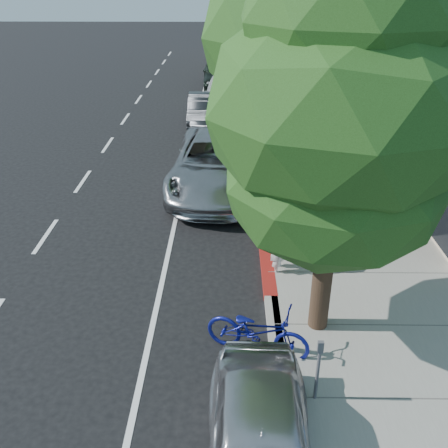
{
  "coord_description": "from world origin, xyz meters",
  "views": [
    {
      "loc": [
        -0.95,
        -10.33,
        6.9
      ],
      "look_at": [
        -1.1,
        0.23,
        1.35
      ],
      "focal_mm": 40.0,
      "sensor_mm": 36.0,
      "label": 1
    }
  ],
  "objects_px": {
    "street_tree_0": "(340,114)",
    "dark_suv_far": "(219,73)",
    "street_tree_1": "(299,39)",
    "street_tree_4": "(262,6)",
    "street_tree_2": "(280,31)",
    "dark_sedan": "(204,110)",
    "white_pickup": "(225,86)",
    "pedestrian": "(308,156)",
    "street_tree_5": "(258,5)",
    "street_tree_3": "(269,13)",
    "cyclist": "(279,245)",
    "silver_suv": "(218,163)",
    "bicycle": "(258,331)"
  },
  "relations": [
    {
      "from": "street_tree_0",
      "to": "dark_suv_far",
      "type": "relative_size",
      "value": 1.61
    },
    {
      "from": "street_tree_1",
      "to": "street_tree_4",
      "type": "height_order",
      "value": "street_tree_1"
    },
    {
      "from": "street_tree_2",
      "to": "dark_suv_far",
      "type": "bearing_deg",
      "value": 102.85
    },
    {
      "from": "dark_sedan",
      "to": "dark_suv_far",
      "type": "height_order",
      "value": "dark_suv_far"
    },
    {
      "from": "white_pickup",
      "to": "pedestrian",
      "type": "height_order",
      "value": "pedestrian"
    },
    {
      "from": "street_tree_5",
      "to": "dark_suv_far",
      "type": "distance_m",
      "value": 7.82
    },
    {
      "from": "street_tree_0",
      "to": "dark_sedan",
      "type": "height_order",
      "value": "street_tree_0"
    },
    {
      "from": "street_tree_3",
      "to": "street_tree_0",
      "type": "bearing_deg",
      "value": -90.0
    },
    {
      "from": "street_tree_1",
      "to": "street_tree_2",
      "type": "height_order",
      "value": "street_tree_1"
    },
    {
      "from": "cyclist",
      "to": "silver_suv",
      "type": "bearing_deg",
      "value": 21.32
    },
    {
      "from": "bicycle",
      "to": "dark_suv_far",
      "type": "height_order",
      "value": "dark_suv_far"
    },
    {
      "from": "street_tree_0",
      "to": "pedestrian",
      "type": "bearing_deg",
      "value": 84.31
    },
    {
      "from": "street_tree_5",
      "to": "pedestrian",
      "type": "xyz_separation_m",
      "value": [
        0.77,
        -22.23,
        -3.21
      ]
    },
    {
      "from": "street_tree_4",
      "to": "pedestrian",
      "type": "bearing_deg",
      "value": -87.27
    },
    {
      "from": "street_tree_3",
      "to": "dark_sedan",
      "type": "distance_m",
      "value": 5.85
    },
    {
      "from": "street_tree_2",
      "to": "bicycle",
      "type": "relative_size",
      "value": 3.62
    },
    {
      "from": "dark_suv_far",
      "to": "pedestrian",
      "type": "height_order",
      "value": "pedestrian"
    },
    {
      "from": "street_tree_4",
      "to": "street_tree_5",
      "type": "height_order",
      "value": "street_tree_4"
    },
    {
      "from": "street_tree_1",
      "to": "pedestrian",
      "type": "bearing_deg",
      "value": 66.4
    },
    {
      "from": "street_tree_2",
      "to": "street_tree_3",
      "type": "relative_size",
      "value": 1.0
    },
    {
      "from": "street_tree_0",
      "to": "street_tree_5",
      "type": "relative_size",
      "value": 1.08
    },
    {
      "from": "dark_sedan",
      "to": "pedestrian",
      "type": "relative_size",
      "value": 2.33
    },
    {
      "from": "street_tree_1",
      "to": "cyclist",
      "type": "bearing_deg",
      "value": -99.59
    },
    {
      "from": "street_tree_1",
      "to": "street_tree_2",
      "type": "bearing_deg",
      "value": 90.0
    },
    {
      "from": "street_tree_2",
      "to": "street_tree_5",
      "type": "relative_size",
      "value": 1.08
    },
    {
      "from": "bicycle",
      "to": "dark_sedan",
      "type": "relative_size",
      "value": 0.49
    },
    {
      "from": "street_tree_2",
      "to": "bicycle",
      "type": "distance_m",
      "value": 13.39
    },
    {
      "from": "street_tree_5",
      "to": "dark_sedan",
      "type": "bearing_deg",
      "value": -101.72
    },
    {
      "from": "dark_sedan",
      "to": "cyclist",
      "type": "bearing_deg",
      "value": -80.88
    },
    {
      "from": "cyclist",
      "to": "street_tree_0",
      "type": "bearing_deg",
      "value": -158.65
    },
    {
      "from": "street_tree_2",
      "to": "street_tree_1",
      "type": "bearing_deg",
      "value": -90.0
    },
    {
      "from": "cyclist",
      "to": "dark_suv_far",
      "type": "relative_size",
      "value": 0.35
    },
    {
      "from": "street_tree_3",
      "to": "street_tree_4",
      "type": "xyz_separation_m",
      "value": [
        0.0,
        6.0,
        -0.1
      ]
    },
    {
      "from": "cyclist",
      "to": "white_pickup",
      "type": "distance_m",
      "value": 18.06
    },
    {
      "from": "street_tree_1",
      "to": "pedestrian",
      "type": "height_order",
      "value": "street_tree_1"
    },
    {
      "from": "street_tree_2",
      "to": "street_tree_5",
      "type": "xyz_separation_m",
      "value": [
        0.0,
        18.0,
        -0.32
      ]
    },
    {
      "from": "street_tree_4",
      "to": "street_tree_0",
      "type": "bearing_deg",
      "value": -90.0
    },
    {
      "from": "street_tree_0",
      "to": "dark_sedan",
      "type": "distance_m",
      "value": 15.87
    },
    {
      "from": "street_tree_5",
      "to": "bicycle",
      "type": "height_order",
      "value": "street_tree_5"
    },
    {
      "from": "cyclist",
      "to": "dark_sedan",
      "type": "xyz_separation_m",
      "value": [
        -2.45,
        12.9,
        -0.12
      ]
    },
    {
      "from": "street_tree_3",
      "to": "dark_suv_far",
      "type": "xyz_separation_m",
      "value": [
        -2.62,
        5.5,
        -3.9
      ]
    },
    {
      "from": "street_tree_0",
      "to": "street_tree_5",
      "type": "height_order",
      "value": "street_tree_0"
    },
    {
      "from": "street_tree_0",
      "to": "street_tree_3",
      "type": "bearing_deg",
      "value": 90.0
    },
    {
      "from": "street_tree_1",
      "to": "street_tree_2",
      "type": "distance_m",
      "value": 6.02
    },
    {
      "from": "bicycle",
      "to": "dark_suv_far",
      "type": "distance_m",
      "value": 24.23
    },
    {
      "from": "white_pickup",
      "to": "dark_suv_far",
      "type": "bearing_deg",
      "value": 100.57
    },
    {
      "from": "street_tree_1",
      "to": "cyclist",
      "type": "height_order",
      "value": "street_tree_1"
    },
    {
      "from": "street_tree_0",
      "to": "street_tree_1",
      "type": "distance_m",
      "value": 6.01
    },
    {
      "from": "street_tree_1",
      "to": "silver_suv",
      "type": "relative_size",
      "value": 1.28
    },
    {
      "from": "street_tree_5",
      "to": "silver_suv",
      "type": "distance_m",
      "value": 22.86
    }
  ]
}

